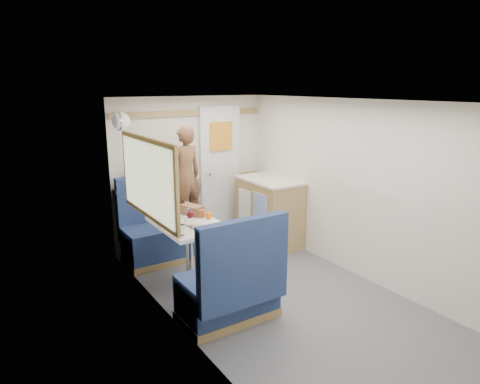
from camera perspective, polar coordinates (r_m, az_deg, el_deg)
floor at (r=4.42m, az=7.23°, el=-15.01°), size 4.50×4.50×0.00m
ceiling at (r=3.87m, az=8.16°, el=11.85°), size 4.50×4.50×0.00m
wall_back at (r=5.88m, az=-6.59°, el=2.81°), size 2.20×0.02×2.00m
wall_left at (r=3.46m, az=-6.50°, el=-5.32°), size 0.02×4.50×2.00m
wall_right at (r=4.80m, az=17.78°, el=-0.37°), size 0.02×4.50×2.00m
oak_trim_low at (r=5.89m, az=-6.46°, el=1.35°), size 2.15×0.02×0.08m
oak_trim_high at (r=5.76m, az=-6.72°, el=10.41°), size 2.15×0.02×0.08m
side_window at (r=4.28m, az=-12.28°, el=1.75°), size 0.04×1.30×0.72m
rear_door at (r=6.06m, az=-2.63°, el=2.96°), size 0.62×0.12×1.86m
dinette_table at (r=4.63m, az=-6.83°, el=-5.89°), size 0.62×0.92×0.72m
bench_far at (r=5.47m, az=-10.73°, el=-5.83°), size 0.90×0.59×1.05m
bench_near at (r=4.04m, az=-1.21°, el=-13.04°), size 0.90×0.59×1.05m
ledge at (r=5.54m, az=-12.00°, el=0.61°), size 0.90×0.14×0.04m
dome_light at (r=5.02m, az=-15.61°, el=9.12°), size 0.20×0.20×0.20m
galley_counter at (r=5.84m, az=3.86°, el=-2.62°), size 0.57×0.92×0.92m
person at (r=5.27m, az=-7.32°, el=2.18°), size 0.48×0.35×1.23m
duffel_bag at (r=5.52m, az=-11.66°, el=2.05°), size 0.52×0.33×0.23m
tray at (r=4.47m, az=-4.51°, el=-4.36°), size 0.38×0.44×0.02m
orange_fruit at (r=4.63m, az=-4.17°, el=-3.10°), size 0.08×0.08×0.08m
cheese_block at (r=4.39m, az=-5.84°, el=-4.42°), size 0.10×0.07×0.03m
wine_glass at (r=4.41m, az=-6.62°, el=-3.12°), size 0.08×0.08×0.17m
tumbler_left at (r=4.21m, az=-7.84°, el=-5.02°), size 0.07×0.07×0.11m
tumbler_mid at (r=4.89m, az=-8.96°, el=-2.31°), size 0.07×0.07×0.11m
tumbler_right at (r=4.74m, az=-6.89°, el=-2.79°), size 0.07×0.07×0.11m
beer_glass at (r=4.68m, az=-5.10°, el=-3.00°), size 0.06×0.06×0.10m
pepper_grinder at (r=4.70m, az=-8.55°, el=-3.07°), size 0.04×0.04×0.09m
salt_grinder at (r=4.53m, az=-7.21°, el=-3.76°), size 0.03×0.03×0.08m
bread_loaf at (r=4.84m, az=-6.40°, el=-2.39°), size 0.22×0.29×0.11m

